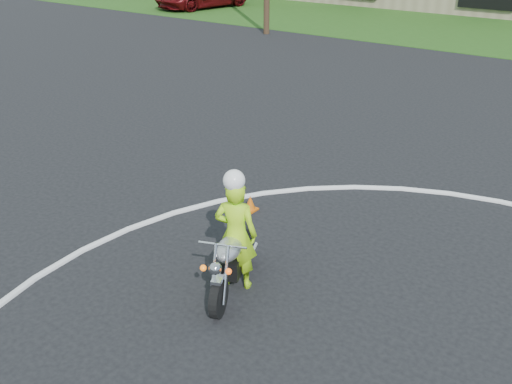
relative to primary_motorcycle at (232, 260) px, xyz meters
The scene contains 2 objects.
primary_motorcycle is the anchor object (origin of this frame).
rider_primary_grp 0.44m from the primary_motorcycle, 97.11° to the left, with size 0.73×0.61×1.88m.
Camera 1 is at (1.06, -1.79, 4.94)m, focal length 40.00 mm.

